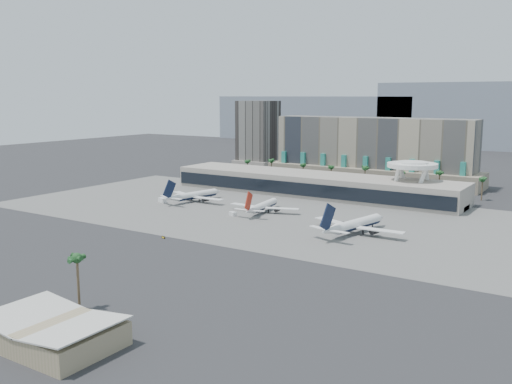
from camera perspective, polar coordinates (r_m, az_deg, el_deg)
The scene contains 16 objects.
ground at distance 237.28m, azimuth -6.59°, elevation -4.10°, with size 900.00×900.00×0.00m, color #232326.
apron_pad at distance 280.80m, azimuth 0.55°, elevation -1.88°, with size 260.00×130.00×0.06m, color #5B5B59.
mountain_ridge at distance 658.91m, azimuth 22.59°, elevation 6.62°, with size 680.00×60.00×70.00m.
hotel at distance 379.73m, azimuth 11.56°, elevation 3.50°, with size 140.00×30.00×42.00m.
office_tower at distance 449.71m, azimuth 0.21°, elevation 5.40°, with size 30.00×30.00×52.00m.
terminal at distance 326.61m, azimuth 5.71°, elevation 0.85°, with size 170.00×32.50×14.50m.
saucer_structure at distance 309.92m, azimuth 15.36°, elevation 2.31°, with size 26.00×26.00×21.89m.
palm_row at distance 354.58m, azimuth 9.33°, elevation 2.12°, with size 157.80×2.80×13.10m.
hangar_right at distance 141.01m, azimuth -19.66°, elevation -13.09°, with size 30.55×20.60×6.89m.
airliner_left at distance 306.51m, azimuth -6.18°, elevation -0.31°, with size 37.76×39.22×13.66m.
airliner_centre at distance 276.07m, azimuth 0.67°, elevation -1.40°, with size 35.89×37.17×12.87m.
airliner_right at distance 237.61m, azimuth 9.86°, elevation -3.21°, with size 42.20×43.85×15.29m.
service_vehicle_a at distance 306.61m, azimuth -9.34°, elevation -0.81°, with size 4.95×2.42×2.42m, color white.
service_vehicle_b at distance 269.27m, azimuth -2.33°, elevation -2.19°, with size 3.66×2.09×1.88m, color silver.
taxiway_sign at distance 229.82m, azimuth -9.25°, elevation -4.50°, with size 2.08×0.78×0.94m.
near_palm_b at distance 157.91m, azimuth -17.45°, elevation -6.85°, with size 6.00×6.00×15.40m.
Camera 1 is at (147.15, -177.50, 56.06)m, focal length 40.00 mm.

